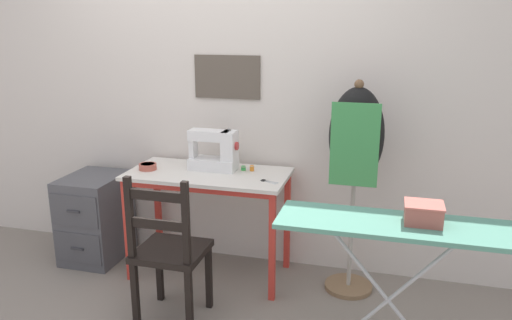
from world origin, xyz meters
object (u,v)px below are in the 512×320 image
(sewing_machine, at_px, (216,151))
(thread_spool_mid_table, at_px, (252,168))
(scissors, at_px, (267,181))
(ironing_board, at_px, (393,231))
(wooden_chair, at_px, (169,252))
(storage_box, at_px, (424,213))
(filing_cabinet, at_px, (95,217))
(dress_form, at_px, (356,145))
(fabric_bowl, at_px, (148,166))
(thread_spool_near_machine, at_px, (243,168))

(sewing_machine, xyz_separation_m, thread_spool_mid_table, (0.25, 0.03, -0.11))
(scissors, distance_m, thread_spool_mid_table, 0.25)
(ironing_board, bearing_deg, sewing_machine, 145.82)
(wooden_chair, relative_size, storage_box, 5.14)
(thread_spool_mid_table, distance_m, filing_cabinet, 1.30)
(scissors, xyz_separation_m, ironing_board, (0.80, -0.65, 0.01))
(thread_spool_mid_table, bearing_deg, wooden_chair, -112.75)
(scissors, relative_size, storage_box, 0.68)
(dress_form, xyz_separation_m, ironing_board, (0.25, -0.78, -0.23))
(dress_form, bearing_deg, fabric_bowl, -176.75)
(scissors, bearing_deg, dress_form, 13.37)
(thread_spool_mid_table, height_order, dress_form, dress_form)
(wooden_chair, bearing_deg, sewing_machine, 85.77)
(wooden_chair, xyz_separation_m, filing_cabinet, (-0.91, 0.64, -0.12))
(ironing_board, bearing_deg, fabric_bowl, 157.35)
(ironing_board, bearing_deg, filing_cabinet, 160.65)
(scissors, height_order, thread_spool_near_machine, thread_spool_near_machine)
(sewing_machine, xyz_separation_m, fabric_bowl, (-0.46, -0.12, -0.11))
(fabric_bowl, relative_size, filing_cabinet, 0.19)
(thread_spool_mid_table, bearing_deg, fabric_bowl, -168.08)
(sewing_machine, distance_m, scissors, 0.46)
(ironing_board, bearing_deg, dress_form, 107.85)
(storage_box, bearing_deg, fabric_bowl, 159.69)
(thread_spool_mid_table, height_order, storage_box, storage_box)
(storage_box, bearing_deg, wooden_chair, 176.16)
(fabric_bowl, bearing_deg, sewing_machine, 14.76)
(thread_spool_near_machine, distance_m, filing_cabinet, 1.24)
(filing_cabinet, bearing_deg, dress_form, 0.45)
(fabric_bowl, distance_m, ironing_board, 1.81)
(sewing_machine, xyz_separation_m, scissors, (0.41, -0.17, -0.13))
(wooden_chair, xyz_separation_m, ironing_board, (1.26, -0.12, 0.33))
(thread_spool_mid_table, bearing_deg, filing_cabinet, -175.97)
(wooden_chair, bearing_deg, storage_box, -3.84)
(wooden_chair, bearing_deg, thread_spool_near_machine, 71.38)
(filing_cabinet, bearing_deg, storage_box, -17.64)
(filing_cabinet, bearing_deg, thread_spool_near_machine, 4.13)
(sewing_machine, distance_m, thread_spool_mid_table, 0.28)
(wooden_chair, height_order, dress_form, dress_form)
(scissors, bearing_deg, thread_spool_mid_table, 127.67)
(scissors, xyz_separation_m, dress_form, (0.55, 0.13, 0.24))
(wooden_chair, distance_m, filing_cabinet, 1.12)
(sewing_machine, height_order, fabric_bowl, sewing_machine)
(storage_box, bearing_deg, scissors, 146.45)
(thread_spool_mid_table, height_order, ironing_board, ironing_board)
(fabric_bowl, distance_m, filing_cabinet, 0.68)
(thread_spool_near_machine, bearing_deg, filing_cabinet, -175.87)
(thread_spool_mid_table, bearing_deg, sewing_machine, -173.43)
(thread_spool_near_machine, relative_size, filing_cabinet, 0.06)
(dress_form, bearing_deg, thread_spool_mid_table, 174.25)
(wooden_chair, distance_m, storage_box, 1.46)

